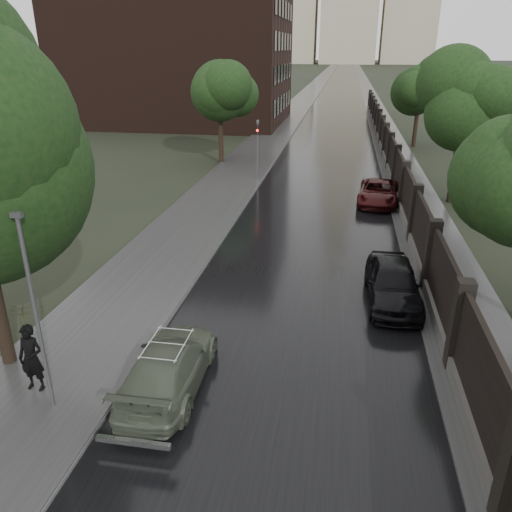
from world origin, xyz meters
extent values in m
plane|color=black|center=(0.00, 0.00, 0.00)|extent=(800.00, 800.00, 0.00)
cube|color=black|center=(0.00, 190.00, 0.01)|extent=(8.00, 420.00, 0.02)
cube|color=#2D2D2D|center=(-6.00, 190.00, 0.08)|extent=(4.00, 420.00, 0.16)
cube|color=#2D2D2D|center=(5.50, 190.00, 0.04)|extent=(3.00, 420.00, 0.08)
cube|color=#383533|center=(4.60, 32.00, 0.25)|extent=(0.40, 75.00, 0.50)
cube|color=black|center=(4.60, 32.00, 1.50)|extent=(0.15, 75.00, 2.00)
cube|color=black|center=(4.60, 70.00, 1.35)|extent=(0.45, 0.45, 2.70)
cylinder|color=black|center=(-8.00, 30.00, 2.93)|extent=(0.36, 0.36, 5.85)
sphere|color=black|center=(-8.00, 30.00, 5.27)|extent=(4.25, 4.25, 4.25)
cylinder|color=black|center=(7.50, 22.00, 2.76)|extent=(0.36, 0.36, 5.53)
sphere|color=black|center=(7.50, 22.00, 4.97)|extent=(4.08, 4.08, 4.08)
cylinder|color=black|center=(7.50, 40.00, 2.76)|extent=(0.36, 0.36, 5.53)
sphere|color=black|center=(7.50, 40.00, 4.97)|extent=(4.08, 4.08, 4.08)
cylinder|color=#59595E|center=(-5.40, 1.50, 2.50)|extent=(0.10, 0.10, 5.00)
cube|color=#59595E|center=(-5.40, 1.50, 5.05)|extent=(0.25, 0.12, 0.12)
cylinder|color=#59595E|center=(-4.30, 25.00, 1.50)|extent=(0.12, 0.12, 3.00)
imported|color=#59595E|center=(-4.30, 25.00, 3.50)|extent=(0.16, 0.20, 1.00)
sphere|color=#FF0C0C|center=(-4.30, 24.85, 3.35)|extent=(0.14, 0.14, 0.14)
cube|color=black|center=(-18.00, 52.00, 10.00)|extent=(24.00, 18.00, 20.00)
cube|color=tan|center=(-32.00, 300.00, 22.00)|extent=(28.00, 22.00, 44.00)
cube|color=tan|center=(32.00, 300.00, 22.00)|extent=(28.00, 22.00, 44.00)
cube|color=tan|center=(0.00, 300.00, 30.00)|extent=(30.00, 30.00, 60.00)
imported|color=#4D5644|center=(-2.87, 2.86, 0.64)|extent=(1.89, 4.47, 1.29)
imported|color=black|center=(3.22, 8.75, 0.75)|extent=(1.88, 4.45, 1.50)
imported|color=#340B0C|center=(3.36, 21.00, 0.65)|extent=(2.56, 4.83, 1.29)
imported|color=black|center=(-6.16, 2.03, 1.07)|extent=(0.68, 0.45, 1.82)
imported|color=black|center=(-6.16, 2.03, 2.53)|extent=(1.09, 1.11, 0.97)
camera|label=1|loc=(1.20, -7.40, 8.25)|focal=35.00mm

